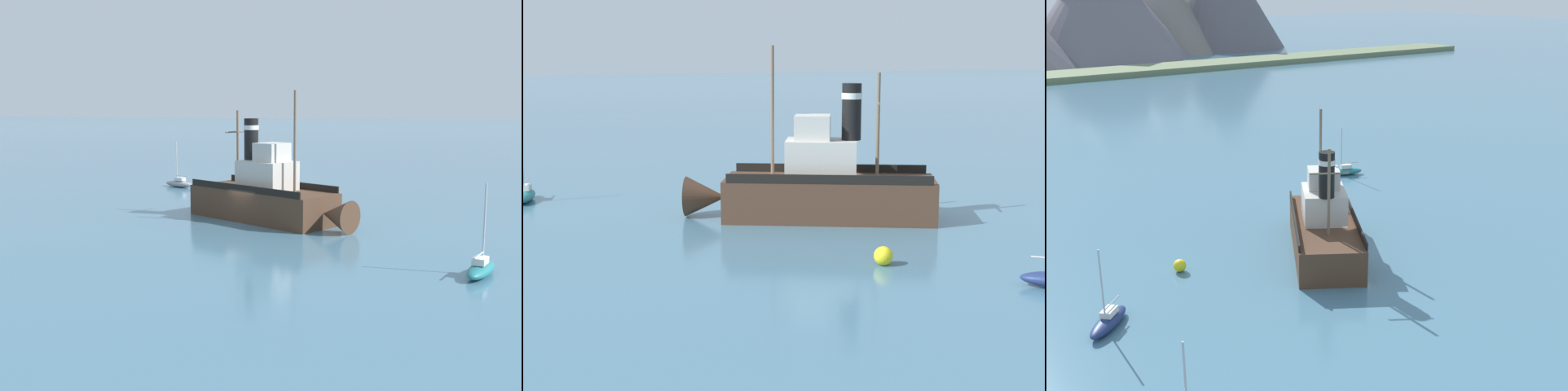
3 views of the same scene
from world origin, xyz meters
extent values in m
plane|color=#477289|center=(0.00, 0.00, 0.00)|extent=(600.00, 600.00, 0.00)
cube|color=#4C3323|center=(-1.40, 1.18, 1.20)|extent=(10.09, 12.51, 2.40)
cone|color=#4C3323|center=(2.41, 7.28, 1.20)|extent=(3.27, 3.28, 2.35)
cube|color=beige|center=(-1.14, 1.60, 3.50)|extent=(4.66, 4.98, 2.20)
cube|color=beige|center=(-0.87, 2.03, 5.30)|extent=(2.93, 2.86, 1.40)
cylinder|color=black|center=(-2.04, 0.16, 6.20)|extent=(1.10, 1.10, 3.20)
cylinder|color=silver|center=(-2.04, 0.16, 7.10)|extent=(1.16, 1.16, 0.35)
cylinder|color=#75604C|center=(0.35, 3.98, 6.15)|extent=(0.20, 0.20, 7.50)
cylinder|color=#75604C|center=(-2.83, -1.11, 5.40)|extent=(0.20, 0.20, 6.00)
cylinder|color=#75604C|center=(-2.83, -1.11, 6.72)|extent=(2.27, 1.48, 0.12)
cube|color=black|center=(-3.23, 2.32, 2.65)|extent=(6.14, 9.73, 0.50)
cube|color=black|center=(0.43, 0.03, 2.65)|extent=(6.14, 9.73, 0.50)
ellipsoid|color=gray|center=(-18.57, -11.58, 0.35)|extent=(2.72, 3.88, 0.70)
cube|color=silver|center=(-18.48, -11.41, 0.88)|extent=(1.07, 1.27, 0.36)
cylinder|color=#B7B7BC|center=(-18.70, -11.85, 2.80)|extent=(0.10, 0.10, 4.20)
cylinder|color=#B7B7BC|center=(-18.29, -11.05, 1.25)|extent=(0.90, 1.64, 0.08)
ellipsoid|color=#23757A|center=(12.43, 15.82, 0.35)|extent=(3.94, 2.36, 0.70)
cube|color=silver|center=(12.62, 15.75, 0.88)|extent=(1.25, 0.98, 0.36)
cylinder|color=#B7B7BC|center=(12.15, 15.93, 2.80)|extent=(0.10, 0.10, 4.20)
cylinder|color=#B7B7BC|center=(12.99, 15.61, 1.25)|extent=(1.71, 0.70, 0.08)
ellipsoid|color=navy|center=(-17.96, -0.24, 0.35)|extent=(3.51, 3.41, 0.70)
cube|color=silver|center=(-17.81, -0.11, 0.88)|extent=(1.24, 1.22, 0.36)
cylinder|color=#B7B7BC|center=(-18.18, -0.45, 2.80)|extent=(0.10, 0.10, 4.20)
cylinder|color=#B7B7BC|center=(-17.52, 0.17, 1.25)|extent=(1.36, 1.30, 0.08)
sphere|color=yellow|center=(-11.36, 4.28, 0.44)|extent=(0.87, 0.87, 0.87)
camera|label=1|loc=(47.41, 11.49, 9.09)|focal=45.00mm
camera|label=2|loc=(-40.32, 24.52, 9.53)|focal=55.00mm
camera|label=3|loc=(-28.32, -33.47, 18.66)|focal=45.00mm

